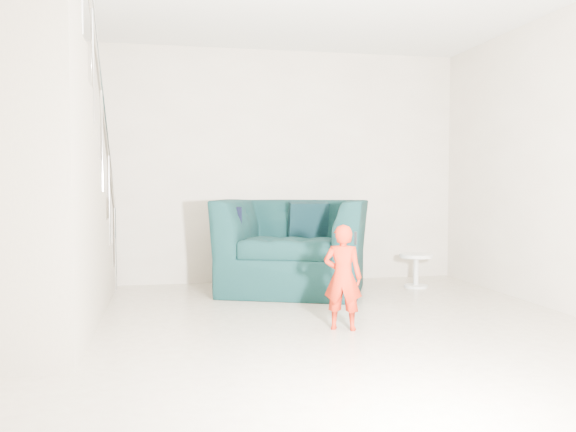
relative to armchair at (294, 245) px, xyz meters
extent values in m
plane|color=#A08F7C|center=(-0.38, -2.03, -0.49)|extent=(5.50, 5.50, 0.00)
plane|color=#B4A692|center=(-0.38, 0.72, 0.86)|extent=(5.00, 0.00, 5.00)
plane|color=#B4A692|center=(-0.38, -4.78, 0.86)|extent=(5.00, 0.00, 5.00)
imported|color=black|center=(0.00, 0.00, 0.00)|extent=(1.89, 1.78, 0.98)
imported|color=#A1050F|center=(0.02, -1.77, -0.08)|extent=(0.36, 0.31, 0.83)
cylinder|color=silver|center=(1.37, -0.04, -0.14)|extent=(0.37, 0.37, 0.04)
cylinder|color=silver|center=(1.37, -0.04, -0.32)|extent=(0.06, 0.06, 0.34)
cylinder|color=silver|center=(1.37, -0.04, -0.48)|extent=(0.26, 0.26, 0.03)
cube|color=#ADA089|center=(-2.38, 0.32, -0.35)|extent=(1.00, 0.30, 0.27)
cube|color=#ADA089|center=(-2.38, 0.02, -0.22)|extent=(1.00, 0.30, 0.54)
cube|color=#ADA089|center=(-2.38, -0.28, -0.08)|extent=(1.00, 0.30, 0.81)
cube|color=#ADA089|center=(-2.38, -0.58, 0.05)|extent=(1.00, 0.30, 1.08)
cube|color=#ADA089|center=(-2.38, -0.88, 0.19)|extent=(1.00, 0.30, 1.35)
cube|color=#ADA089|center=(-2.38, -1.18, 0.32)|extent=(1.00, 0.30, 1.62)
cube|color=#ADA089|center=(-2.38, -1.48, 0.46)|extent=(1.00, 0.30, 1.89)
cube|color=#ADA089|center=(-2.38, -1.78, 0.59)|extent=(1.00, 0.30, 2.16)
cube|color=#ADA089|center=(-2.38, -2.08, 0.73)|extent=(1.00, 0.30, 2.43)
cylinder|color=silver|center=(-1.88, -1.03, 1.76)|extent=(0.04, 3.03, 2.73)
cylinder|color=silver|center=(-1.88, 0.47, 0.01)|extent=(0.04, 0.04, 1.00)
cube|color=black|center=(0.21, 0.24, 0.25)|extent=(0.44, 0.21, 0.43)
cube|color=black|center=(-0.61, 0.07, 0.13)|extent=(0.05, 0.53, 0.59)
cube|color=black|center=(0.12, -1.78, 0.23)|extent=(0.04, 0.05, 0.10)
camera|label=1|loc=(-1.33, -6.33, 0.65)|focal=38.00mm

